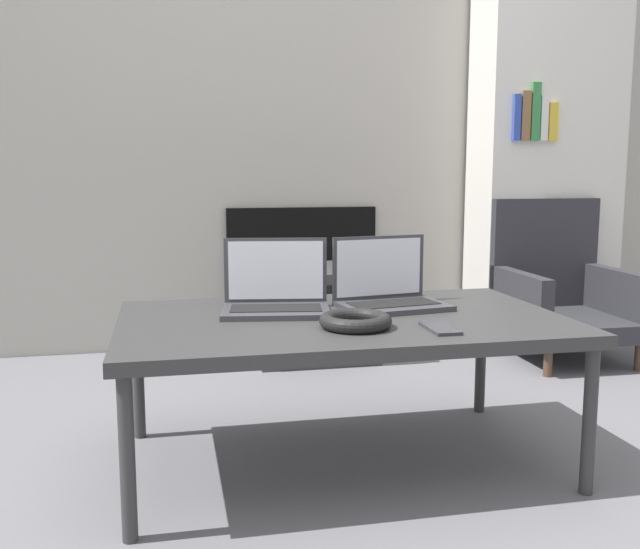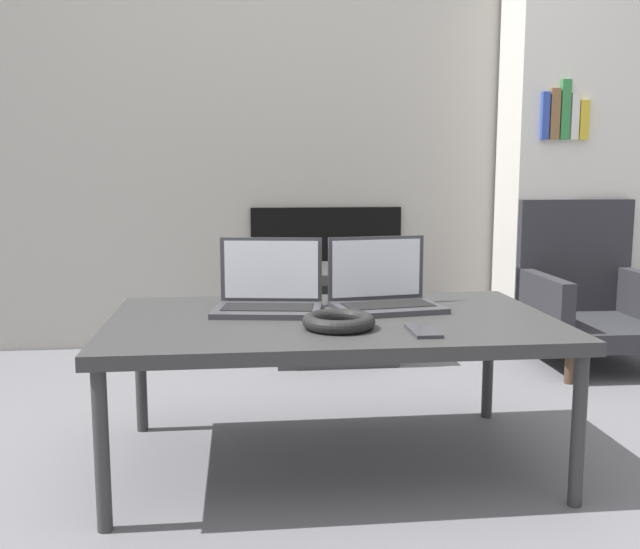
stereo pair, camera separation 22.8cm
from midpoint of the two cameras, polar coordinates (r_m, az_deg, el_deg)
name	(u,v)px [view 2 (the right image)]	position (r m, az deg, el deg)	size (l,w,h in m)	color
ground_plane	(351,525)	(1.81, 6.31, -19.39)	(14.00, 14.00, 0.00)	slate
wall_back	(293,74)	(3.46, -0.25, 15.78)	(7.00, 0.08, 2.60)	#ADA89E
table	(332,328)	(2.01, 4.21, -4.31)	(1.24, 0.74, 0.43)	#333333
laptop_left	(269,295)	(2.09, -0.99, -1.66)	(0.33, 0.26, 0.21)	#38383D
laptop_right	(383,293)	(2.14, 8.14, -1.47)	(0.34, 0.26, 0.21)	#38383D
headphones	(337,321)	(1.86, 4.91, -3.78)	(0.19, 0.19, 0.04)	black
phone	(423,331)	(1.85, 11.78, -4.47)	(0.07, 0.14, 0.01)	#333338
tv	(333,312)	(3.23, 3.05, -3.03)	(0.52, 0.47, 0.41)	#383838
armchair	(584,291)	(3.38, 22.19, -1.26)	(0.53, 0.58, 0.71)	#2D2D33
bookshelf	(578,160)	(3.63, 21.68, 8.50)	(0.69, 0.32, 1.77)	silver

